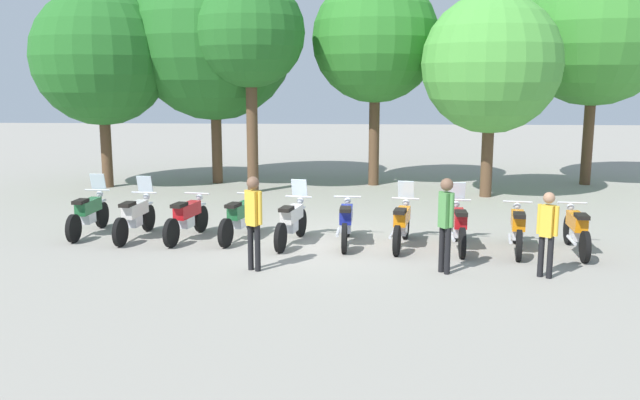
{
  "coord_description": "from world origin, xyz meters",
  "views": [
    {
      "loc": [
        0.86,
        -14.48,
        3.63
      ],
      "look_at": [
        0.0,
        0.5,
        0.9
      ],
      "focal_mm": 37.48,
      "sensor_mm": 36.0,
      "label": 1
    }
  ],
  "objects_px": {
    "motorcycle_6": "(402,223)",
    "person_0": "(446,217)",
    "tree_0": "(101,57)",
    "motorcycle_3": "(240,218)",
    "person_2": "(254,215)",
    "tree_1": "(214,38)",
    "tree_5": "(596,25)",
    "person_1": "(547,228)",
    "motorcycle_0": "(89,213)",
    "motorcycle_1": "(135,216)",
    "tree_3": "(375,39)",
    "motorcycle_7": "(459,225)",
    "tree_4": "(491,64)",
    "motorcycle_8": "(518,228)",
    "motorcycle_4": "(292,221)",
    "motorcycle_2": "(187,217)",
    "motorcycle_5": "(346,222)",
    "motorcycle_9": "(576,229)",
    "tree_2": "(250,34)"
  },
  "relations": [
    {
      "from": "tree_5",
      "to": "motorcycle_6",
      "type": "bearing_deg",
      "value": -127.22
    },
    {
      "from": "person_0",
      "to": "tree_1",
      "type": "xyz_separation_m",
      "value": [
        -6.61,
        10.81,
        3.91
      ]
    },
    {
      "from": "motorcycle_0",
      "to": "motorcycle_1",
      "type": "height_order",
      "value": "same"
    },
    {
      "from": "motorcycle_1",
      "to": "motorcycle_5",
      "type": "distance_m",
      "value": 4.88
    },
    {
      "from": "motorcycle_6",
      "to": "person_0",
      "type": "xyz_separation_m",
      "value": [
        0.68,
        -2.03,
        0.57
      ]
    },
    {
      "from": "tree_0",
      "to": "tree_4",
      "type": "height_order",
      "value": "tree_0"
    },
    {
      "from": "person_2",
      "to": "tree_1",
      "type": "bearing_deg",
      "value": 44.96
    },
    {
      "from": "motorcycle_5",
      "to": "tree_3",
      "type": "relative_size",
      "value": 0.31
    },
    {
      "from": "motorcycle_3",
      "to": "motorcycle_4",
      "type": "relative_size",
      "value": 0.99
    },
    {
      "from": "motorcycle_1",
      "to": "motorcycle_3",
      "type": "height_order",
      "value": "motorcycle_1"
    },
    {
      "from": "tree_1",
      "to": "tree_2",
      "type": "relative_size",
      "value": 1.15
    },
    {
      "from": "motorcycle_3",
      "to": "motorcycle_9",
      "type": "distance_m",
      "value": 7.35
    },
    {
      "from": "motorcycle_0",
      "to": "motorcycle_8",
      "type": "height_order",
      "value": "motorcycle_0"
    },
    {
      "from": "motorcycle_7",
      "to": "motorcycle_0",
      "type": "bearing_deg",
      "value": 86.9
    },
    {
      "from": "motorcycle_4",
      "to": "tree_3",
      "type": "xyz_separation_m",
      "value": [
        2.01,
        8.52,
        4.41
      ]
    },
    {
      "from": "motorcycle_6",
      "to": "tree_5",
      "type": "relative_size",
      "value": 0.27
    },
    {
      "from": "motorcycle_5",
      "to": "person_1",
      "type": "relative_size",
      "value": 1.36
    },
    {
      "from": "motorcycle_9",
      "to": "tree_2",
      "type": "distance_m",
      "value": 11.7
    },
    {
      "from": "motorcycle_1",
      "to": "tree_1",
      "type": "distance_m",
      "value": 9.46
    },
    {
      "from": "person_1",
      "to": "tree_0",
      "type": "distance_m",
      "value": 15.87
    },
    {
      "from": "motorcycle_1",
      "to": "motorcycle_9",
      "type": "relative_size",
      "value": 1.0
    },
    {
      "from": "person_2",
      "to": "tree_5",
      "type": "bearing_deg",
      "value": -11.89
    },
    {
      "from": "motorcycle_8",
      "to": "person_0",
      "type": "height_order",
      "value": "person_0"
    },
    {
      "from": "motorcycle_1",
      "to": "motorcycle_2",
      "type": "xyz_separation_m",
      "value": [
        1.22,
        -0.04,
        -0.01
      ]
    },
    {
      "from": "tree_0",
      "to": "tree_3",
      "type": "distance_m",
      "value": 9.11
    },
    {
      "from": "tree_0",
      "to": "motorcycle_3",
      "type": "bearing_deg",
      "value": -51.02
    },
    {
      "from": "person_0",
      "to": "motorcycle_7",
      "type": "bearing_deg",
      "value": 41.52
    },
    {
      "from": "motorcycle_8",
      "to": "tree_0",
      "type": "xyz_separation_m",
      "value": [
        -11.9,
        7.92,
        3.83
      ]
    },
    {
      "from": "motorcycle_0",
      "to": "tree_5",
      "type": "bearing_deg",
      "value": -57.58
    },
    {
      "from": "motorcycle_7",
      "to": "tree_4",
      "type": "xyz_separation_m",
      "value": [
        1.81,
        6.6,
        3.55
      ]
    },
    {
      "from": "tree_0",
      "to": "motorcycle_4",
      "type": "bearing_deg",
      "value": -46.97
    },
    {
      "from": "tree_4",
      "to": "motorcycle_9",
      "type": "bearing_deg",
      "value": -84.72
    },
    {
      "from": "person_0",
      "to": "tree_5",
      "type": "distance_m",
      "value": 13.5
    },
    {
      "from": "motorcycle_3",
      "to": "person_2",
      "type": "relative_size",
      "value": 1.18
    },
    {
      "from": "motorcycle_0",
      "to": "motorcycle_2",
      "type": "bearing_deg",
      "value": -95.81
    },
    {
      "from": "motorcycle_1",
      "to": "tree_3",
      "type": "xyz_separation_m",
      "value": [
        5.67,
        8.19,
        4.41
      ]
    },
    {
      "from": "motorcycle_9",
      "to": "person_1",
      "type": "relative_size",
      "value": 1.36
    },
    {
      "from": "motorcycle_6",
      "to": "person_2",
      "type": "height_order",
      "value": "person_2"
    },
    {
      "from": "person_2",
      "to": "tree_0",
      "type": "xyz_separation_m",
      "value": [
        -6.52,
        9.7,
        3.25
      ]
    },
    {
      "from": "person_2",
      "to": "motorcycle_6",
      "type": "bearing_deg",
      "value": -25.43
    },
    {
      "from": "motorcycle_3",
      "to": "tree_1",
      "type": "bearing_deg",
      "value": 28.66
    },
    {
      "from": "tree_2",
      "to": "motorcycle_3",
      "type": "bearing_deg",
      "value": -83.67
    },
    {
      "from": "motorcycle_5",
      "to": "motorcycle_0",
      "type": "bearing_deg",
      "value": 85.9
    },
    {
      "from": "tree_5",
      "to": "person_1",
      "type": "bearing_deg",
      "value": -111.35
    },
    {
      "from": "tree_5",
      "to": "motorcycle_3",
      "type": "bearing_deg",
      "value": -140.69
    },
    {
      "from": "motorcycle_0",
      "to": "motorcycle_1",
      "type": "relative_size",
      "value": 1.0
    },
    {
      "from": "motorcycle_8",
      "to": "motorcycle_2",
      "type": "bearing_deg",
      "value": 95.11
    },
    {
      "from": "motorcycle_0",
      "to": "person_0",
      "type": "relative_size",
      "value": 1.2
    },
    {
      "from": "person_1",
      "to": "motorcycle_0",
      "type": "bearing_deg",
      "value": 109.19
    },
    {
      "from": "person_0",
      "to": "tree_4",
      "type": "relative_size",
      "value": 0.29
    }
  ]
}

